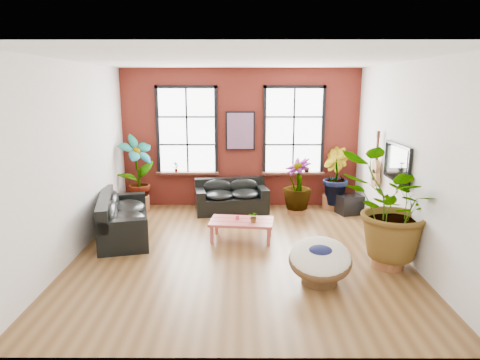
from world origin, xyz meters
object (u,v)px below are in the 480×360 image
object	(u,v)px
coffee_table	(242,223)
sofa_back	(231,197)
papasan_chair	(320,260)
sofa_left	(121,218)

from	to	relation	value
coffee_table	sofa_back	bearing A→B (deg)	103.63
papasan_chair	coffee_table	bearing A→B (deg)	133.79
sofa_left	coffee_table	xyz separation A→B (m)	(2.49, -0.18, -0.04)
sofa_left	coffee_table	distance (m)	2.50
sofa_back	papasan_chair	xyz separation A→B (m)	(1.49, -3.97, 0.02)
sofa_back	papasan_chair	size ratio (longest dim) A/B	1.58
coffee_table	sofa_left	bearing A→B (deg)	-177.74
coffee_table	papasan_chair	size ratio (longest dim) A/B	1.13
sofa_left	coffee_table	world-z (taller)	sofa_left
sofa_back	sofa_left	world-z (taller)	sofa_left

